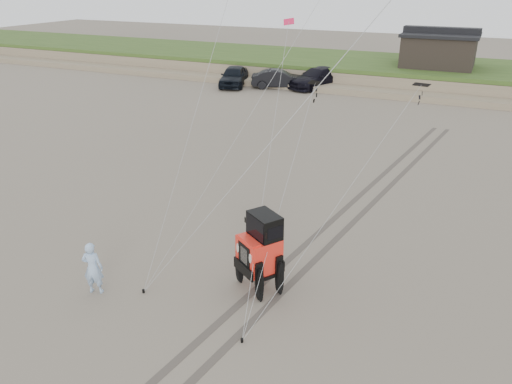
% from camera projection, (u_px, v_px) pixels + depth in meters
% --- Properties ---
extents(ground, '(160.00, 160.00, 0.00)m').
position_uv_depth(ground, '(217.00, 307.00, 15.07)').
color(ground, '#6B6054').
rests_on(ground, ground).
extents(dune_ridge, '(160.00, 14.25, 1.73)m').
position_uv_depth(dune_ridge, '(413.00, 74.00, 45.95)').
color(dune_ridge, '#7A6B54').
rests_on(dune_ridge, ground).
extents(cabin, '(6.40, 5.40, 3.35)m').
position_uv_depth(cabin, '(439.00, 49.00, 43.81)').
color(cabin, black).
rests_on(cabin, dune_ridge).
extents(truck_a, '(3.45, 5.55, 1.76)m').
position_uv_depth(truck_a, '(234.00, 76.00, 44.66)').
color(truck_a, black).
rests_on(truck_a, ground).
extents(truck_b, '(5.11, 3.35, 1.59)m').
position_uv_depth(truck_b, '(279.00, 79.00, 43.90)').
color(truck_b, black).
rests_on(truck_b, ground).
extents(truck_c, '(4.75, 6.50, 1.75)m').
position_uv_depth(truck_c, '(318.00, 78.00, 44.00)').
color(truck_c, black).
rests_on(truck_c, ground).
extents(jeep, '(5.04, 5.92, 2.06)m').
position_uv_depth(jeep, '(259.00, 260.00, 15.61)').
color(jeep, '#FF2D1E').
rests_on(jeep, ground).
extents(man, '(0.75, 0.61, 1.77)m').
position_uv_depth(man, '(93.00, 268.00, 15.45)').
color(man, '#99C2ED').
rests_on(man, ground).
extents(stake_main, '(0.08, 0.08, 0.12)m').
position_uv_depth(stake_main, '(143.00, 291.00, 15.74)').
color(stake_main, black).
rests_on(stake_main, ground).
extents(stake_aux, '(0.08, 0.08, 0.12)m').
position_uv_depth(stake_aux, '(242.00, 340.00, 13.61)').
color(stake_aux, black).
rests_on(stake_aux, ground).
extents(tire_tracks, '(5.22, 29.74, 0.01)m').
position_uv_depth(tire_tracks, '(351.00, 214.00, 20.96)').
color(tire_tracks, '#4C443D').
rests_on(tire_tracks, ground).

